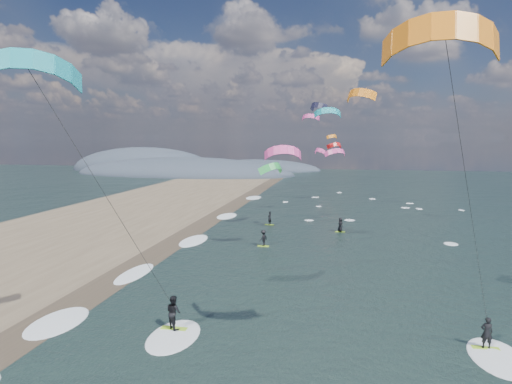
# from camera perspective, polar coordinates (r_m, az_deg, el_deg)

# --- Properties ---
(wet_sand_strip) EXTENTS (3.00, 240.00, 0.00)m
(wet_sand_strip) POSITION_cam_1_polar(r_m,az_deg,el_deg) (31.23, -21.53, -12.79)
(wet_sand_strip) COLOR #382D23
(wet_sand_strip) RESTS_ON ground
(coastal_hills) EXTENTS (80.00, 41.00, 15.00)m
(coastal_hills) POSITION_cam_1_polar(r_m,az_deg,el_deg) (132.28, -10.48, 2.60)
(coastal_hills) COLOR #3D4756
(coastal_hills) RESTS_ON ground
(kitesurfer_near_a) EXTENTS (7.63, 8.41, 15.20)m
(kitesurfer_near_a) POSITION_cam_1_polar(r_m,az_deg,el_deg) (17.62, 25.30, 9.21)
(kitesurfer_near_a) COLOR #9DD926
(kitesurfer_near_a) RESTS_ON ground
(kitesurfer_near_b) EXTENTS (7.30, 9.11, 14.48)m
(kitesurfer_near_b) POSITION_cam_1_polar(r_m,az_deg,el_deg) (20.09, -22.66, 4.34)
(kitesurfer_near_b) COLOR #9DD926
(kitesurfer_near_b) RESTS_ON ground
(far_kitesurfers) EXTENTS (9.48, 11.13, 1.64)m
(far_kitesurfers) POSITION_cam_1_polar(r_m,az_deg,el_deg) (45.57, 4.62, -4.97)
(far_kitesurfers) COLOR #9DD926
(far_kitesurfers) RESTS_ON ground
(bg_kite_field) EXTENTS (11.68, 71.14, 9.45)m
(bg_kite_field) POSITION_cam_1_polar(r_m,az_deg,el_deg) (67.21, 8.73, 7.74)
(bg_kite_field) COLOR black
(bg_kite_field) RESTS_ON ground
(shoreline_surf) EXTENTS (2.40, 79.40, 0.11)m
(shoreline_surf) POSITION_cam_1_polar(r_m,az_deg,el_deg) (34.54, -15.48, -10.61)
(shoreline_surf) COLOR white
(shoreline_surf) RESTS_ON ground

